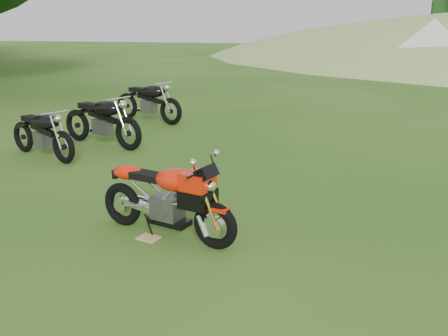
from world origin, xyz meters
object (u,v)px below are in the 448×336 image
(vintage_moto_c, at_px, (42,132))
(tent_mid, at_px, (432,46))
(plywood_board, at_px, (149,238))
(vintage_moto_a, at_px, (101,119))
(sport_motorcycle, at_px, (166,193))
(vintage_moto_d, at_px, (148,100))

(vintage_moto_c, xyz_separation_m, tent_mid, (8.80, 20.13, 0.85))
(plywood_board, xyz_separation_m, vintage_moto_a, (-2.85, 4.05, 0.55))
(plywood_board, xyz_separation_m, tent_mid, (5.37, 23.00, 1.33))
(vintage_moto_c, height_order, tent_mid, tent_mid)
(sport_motorcycle, relative_size, vintage_moto_c, 0.96)
(vintage_moto_a, bearing_deg, vintage_moto_d, 111.92)
(vintage_moto_c, bearing_deg, vintage_moto_d, 106.63)
(plywood_board, distance_m, tent_mid, 23.65)
(sport_motorcycle, bearing_deg, vintage_moto_a, 142.32)
(plywood_board, distance_m, vintage_moto_a, 4.98)
(sport_motorcycle, bearing_deg, vintage_moto_d, 130.45)
(sport_motorcycle, xyz_separation_m, vintage_moto_a, (-3.02, 3.91, 0.01))
(vintage_moto_a, xyz_separation_m, tent_mid, (8.22, 18.95, 0.78))
(sport_motorcycle, distance_m, plywood_board, 0.58)
(vintage_moto_a, distance_m, vintage_moto_d, 2.68)
(vintage_moto_d, height_order, tent_mid, tent_mid)
(tent_mid, bearing_deg, vintage_moto_d, -95.92)
(sport_motorcycle, height_order, tent_mid, tent_mid)
(plywood_board, relative_size, vintage_moto_d, 0.11)
(sport_motorcycle, distance_m, vintage_moto_d, 7.31)
(vintage_moto_a, height_order, tent_mid, tent_mid)
(vintage_moto_d, bearing_deg, tent_mid, 81.66)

